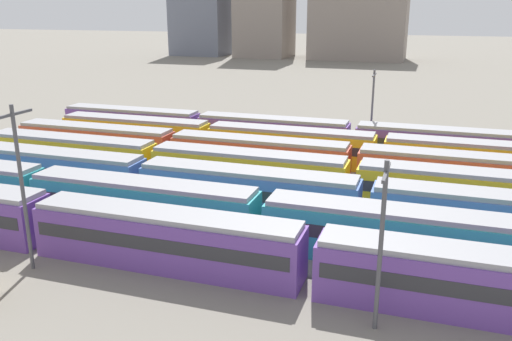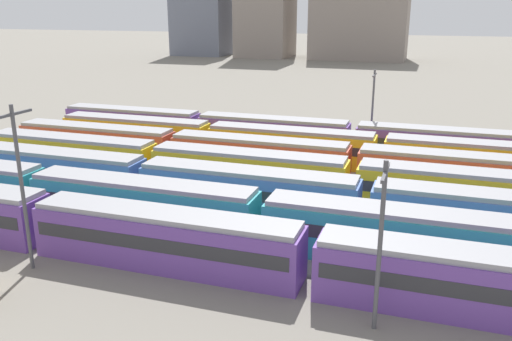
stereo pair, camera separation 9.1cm
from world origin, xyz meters
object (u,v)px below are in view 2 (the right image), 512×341
object	(u,v)px
train_track_4	(460,174)
train_track_6	(441,145)
train_track_3	(248,171)
catenary_pole_2	(380,239)
train_track_1	(261,218)
train_track_5	(479,160)
catenary_pole_1	(373,106)
train_track_0	(310,259)
catenary_pole_0	(21,181)

from	to	relation	value
train_track_4	train_track_6	bearing A→B (deg)	99.15
train_track_3	catenary_pole_2	xyz separation A→B (m)	(13.45, -18.60, 3.21)
train_track_6	train_track_4	bearing A→B (deg)	-80.85
train_track_1	train_track_4	world-z (taller)	same
train_track_1	train_track_3	bearing A→B (deg)	113.98
train_track_5	train_track_4	bearing A→B (deg)	-109.88
train_track_4	train_track_5	world-z (taller)	same
catenary_pole_2	catenary_pole_1	bearing A→B (deg)	97.10
train_track_0	catenary_pole_0	xyz separation A→B (m)	(-17.52, -3.05, 3.98)
train_track_0	train_track_1	size ratio (longest dim) A/B	1.00
train_track_3	train_track_5	bearing A→B (deg)	27.29
train_track_0	catenary_pole_1	world-z (taller)	catenary_pole_1
train_track_3	catenary_pole_0	xyz separation A→B (m)	(-8.25, -18.65, 3.98)
train_track_0	train_track_5	size ratio (longest dim) A/B	0.80
train_track_1	train_track_6	world-z (taller)	same
train_track_3	train_track_5	xyz separation A→B (m)	(20.16, 10.40, 0.00)
train_track_3	catenary_pole_2	world-z (taller)	catenary_pole_2
train_track_1	catenary_pole_1	distance (m)	29.49
train_track_0	train_track_3	xyz separation A→B (m)	(-9.27, 15.60, -0.00)
train_track_4	catenary_pole_2	xyz separation A→B (m)	(-4.82, -23.80, 3.21)
train_track_3	train_track_5	world-z (taller)	same
train_track_0	train_track_4	distance (m)	22.67
train_track_3	catenary_pole_1	size ratio (longest dim) A/B	5.96
catenary_pole_0	train_track_0	bearing A→B (deg)	9.89
catenary_pole_1	catenary_pole_2	world-z (taller)	catenary_pole_1
catenary_pole_1	catenary_pole_2	distance (m)	37.49
train_track_0	train_track_3	world-z (taller)	same
train_track_1	train_track_3	size ratio (longest dim) A/B	1.34
catenary_pole_2	train_track_5	bearing A→B (deg)	76.99
train_track_0	catenary_pole_1	bearing A→B (deg)	90.76
train_track_6	catenary_pole_1	world-z (taller)	catenary_pole_1
train_track_0	train_track_6	world-z (taller)	same
train_track_5	catenary_pole_2	xyz separation A→B (m)	(-6.70, -29.00, 3.21)
train_track_3	train_track_4	xyz separation A→B (m)	(18.28, 5.20, 0.00)
train_track_0	catenary_pole_0	distance (m)	18.22
train_track_1	train_track_3	distance (m)	11.38
train_track_1	train_track_4	xyz separation A→B (m)	(13.65, 15.60, 0.00)
train_track_3	train_track_4	world-z (taller)	same
train_track_0	catenary_pole_2	size ratio (longest dim) A/B	8.15
catenary_pole_0	catenary_pole_2	distance (m)	21.71
train_track_4	train_track_6	xyz separation A→B (m)	(-1.68, 10.40, 0.00)
train_track_1	train_track_0	bearing A→B (deg)	-48.22
train_track_0	catenary_pole_1	size ratio (longest dim) A/B	7.97
train_track_1	train_track_3	world-z (taller)	same
train_track_0	train_track_4	bearing A→B (deg)	66.59
train_track_4	train_track_6	distance (m)	10.53
train_track_4	train_track_1	bearing A→B (deg)	-131.19
train_track_5	catenary_pole_0	distance (m)	40.83
train_track_1	train_track_5	size ratio (longest dim) A/B	0.80
train_track_5	catenary_pole_2	distance (m)	29.94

